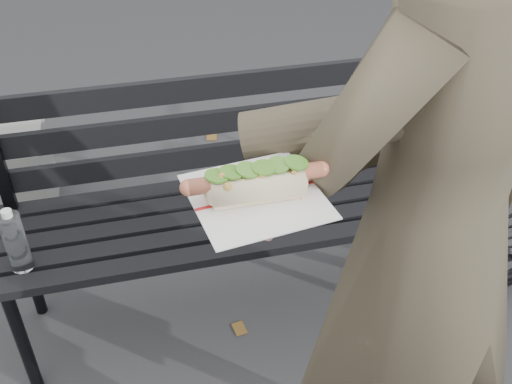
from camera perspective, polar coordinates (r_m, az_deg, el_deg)
park_bench at (r=2.00m, az=-4.26°, el=0.14°), size 1.50×0.44×0.88m
person at (r=1.26m, az=16.17°, el=-4.21°), size 0.77×0.62×1.83m
held_hotdog at (r=0.98m, az=9.86°, el=5.52°), size 0.62×0.32×0.20m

